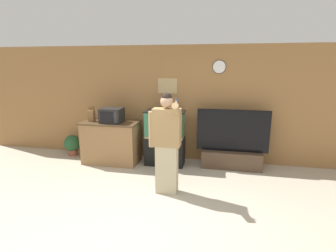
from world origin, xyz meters
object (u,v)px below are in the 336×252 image
microwave (112,115)px  potted_plant (72,144)px  tv_on_stand (232,151)px  counter_island (111,142)px  aquarium_on_stand (165,138)px  knife_block (91,115)px  person_standing (166,142)px

microwave → potted_plant: bearing=167.1°
tv_on_stand → potted_plant: 3.78m
counter_island → aquarium_on_stand: bearing=5.7°
counter_island → tv_on_stand: (2.66, 0.21, -0.11)m
knife_block → potted_plant: knife_block is taller
person_standing → potted_plant: bearing=152.2°
aquarium_on_stand → knife_block: bearing=-175.1°
counter_island → knife_block: size_ratio=3.70×
aquarium_on_stand → potted_plant: bearing=177.2°
counter_island → tv_on_stand: tv_on_stand is taller
microwave → person_standing: (1.45, -1.12, -0.19)m
knife_block → person_standing: bearing=-30.3°
tv_on_stand → aquarium_on_stand: bearing=-176.4°
counter_island → microwave: (0.06, -0.04, 0.63)m
counter_island → aquarium_on_stand: size_ratio=1.04×
aquarium_on_stand → tv_on_stand: size_ratio=0.80×
counter_island → microwave: size_ratio=2.71×
counter_island → tv_on_stand: bearing=4.6°
counter_island → knife_block: (-0.43, -0.02, 0.60)m
knife_block → person_standing: size_ratio=0.20×
microwave → knife_block: knife_block is taller
person_standing → aquarium_on_stand: bearing=103.4°
person_standing → potted_plant: (-2.64, 1.40, -0.63)m
person_standing → potted_plant: person_standing is taller
potted_plant → tv_on_stand: bearing=-0.3°
knife_block → person_standing: 2.26m
knife_block → aquarium_on_stand: (1.64, 0.14, -0.47)m
person_standing → potted_plant: 3.05m
knife_block → microwave: bearing=-2.0°
potted_plant → person_standing: bearing=-27.8°
microwave → tv_on_stand: (2.59, 0.25, -0.73)m
microwave → person_standing: size_ratio=0.27×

